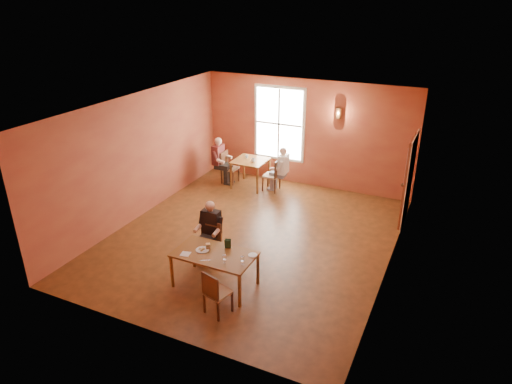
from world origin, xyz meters
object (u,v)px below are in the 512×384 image
at_px(chair_empty, 218,292).
at_px(chair_diner_maroon, 230,168).
at_px(diner_white, 273,170).
at_px(second_table, 250,173).
at_px(diner_maroon, 229,161).
at_px(main_table, 215,269).
at_px(chair_diner_main, 209,244).
at_px(chair_diner_white, 271,175).
at_px(diner_main, 208,237).

height_order(chair_empty, chair_diner_maroon, chair_diner_maroon).
distance_m(chair_empty, diner_white, 5.43).
xyz_separation_m(second_table, diner_white, (0.68, 0.00, 0.22)).
xyz_separation_m(chair_diner_maroon, diner_maroon, (-0.03, 0.00, 0.19)).
bearing_deg(diner_maroon, chair_empty, 26.23).
bearing_deg(second_table, main_table, -72.20).
xyz_separation_m(chair_diner_main, diner_maroon, (-1.66, 3.97, 0.23)).
height_order(second_table, chair_diner_white, chair_diner_white).
bearing_deg(chair_diner_main, chair_diner_white, -85.21).
distance_m(chair_empty, chair_diner_white, 5.44).
relative_size(diner_white, chair_diner_maroon, 1.32).
xyz_separation_m(main_table, diner_main, (-0.50, 0.62, 0.26)).
distance_m(chair_empty, second_table, 5.63).
distance_m(main_table, second_table, 4.85).
bearing_deg(diner_main, chair_diner_maroon, -67.78).
relative_size(chair_diner_white, chair_diner_maroon, 0.99).
relative_size(chair_diner_main, chair_diner_maroon, 0.92).
bearing_deg(diner_white, second_table, 90.00).
relative_size(diner_main, diner_white, 1.00).
distance_m(diner_main, chair_diner_maroon, 4.32).
bearing_deg(chair_diner_main, second_table, -76.09).
height_order(chair_diner_white, diner_maroon, diner_maroon).
distance_m(chair_diner_white, diner_white, 0.16).
bearing_deg(diner_main, chair_empty, 126.13).
xyz_separation_m(chair_empty, chair_diner_white, (-1.27, 5.29, 0.03)).
xyz_separation_m(second_table, chair_diner_maroon, (-0.65, 0.00, 0.07)).
bearing_deg(diner_maroon, chair_diner_white, 90.00).
height_order(chair_diner_white, diner_white, diner_white).
xyz_separation_m(diner_main, chair_empty, (0.94, -1.29, -0.19)).
bearing_deg(chair_diner_white, chair_diner_main, -175.21).
bearing_deg(chair_diner_white, chair_diner_maroon, 90.00).
bearing_deg(diner_white, chair_empty, -166.76).
bearing_deg(diner_white, diner_main, -175.67).
bearing_deg(chair_empty, diner_white, 119.47).
height_order(main_table, chair_diner_maroon, chair_diner_maroon).
relative_size(main_table, chair_diner_main, 1.77).
height_order(main_table, diner_white, diner_white).
relative_size(diner_main, second_table, 1.37).
xyz_separation_m(main_table, chair_diner_maroon, (-2.13, 4.62, 0.11)).
bearing_deg(diner_main, diner_white, -85.67).
relative_size(diner_main, chair_diner_white, 1.34).
height_order(diner_main, diner_white, diner_main).
distance_m(second_table, diner_maroon, 0.73).
height_order(main_table, chair_empty, chair_empty).
xyz_separation_m(diner_white, diner_maroon, (-1.36, 0.00, 0.04)).
relative_size(diner_white, diner_maroon, 0.94).
relative_size(main_table, chair_diner_white, 1.64).
bearing_deg(chair_diner_white, diner_main, -175.24).
xyz_separation_m(chair_diner_main, diner_white, (-0.30, 3.97, 0.19)).
relative_size(main_table, diner_white, 1.23).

